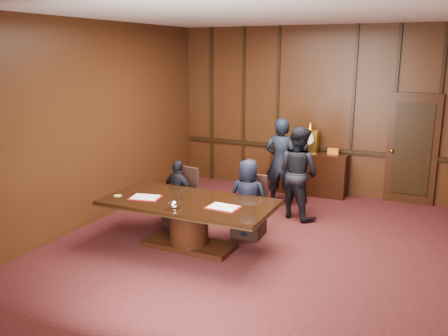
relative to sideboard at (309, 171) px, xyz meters
name	(u,v)px	position (x,y,z in m)	size (l,w,h in m)	color
room	(261,138)	(0.07, -3.12, 1.24)	(7.00, 7.04, 3.50)	#340E0F
sideboard	(309,171)	(0.00, 0.00, 0.00)	(1.60, 0.45, 1.54)	black
conference_table	(189,216)	(-0.90, -3.62, 0.02)	(2.62, 1.32, 0.76)	black
folder_left	(145,197)	(-1.57, -3.78, 0.28)	(0.52, 0.42, 0.02)	maroon
folder_right	(223,207)	(-0.27, -3.71, 0.28)	(0.48, 0.35, 0.02)	maroon
inkstand	(173,205)	(-0.90, -4.07, 0.33)	(0.20, 0.14, 0.12)	white
notepad	(118,196)	(-2.02, -3.89, 0.28)	(0.10, 0.07, 0.01)	#CFD065
chair_left	(181,207)	(-1.55, -2.74, -0.19)	(0.54, 0.54, 0.99)	black
chair_right	(249,218)	(-0.25, -2.74, -0.19)	(0.50, 0.50, 0.99)	black
signatory_left	(178,193)	(-1.55, -2.82, 0.09)	(0.68, 0.28, 1.15)	black
signatory_right	(248,198)	(-0.25, -2.82, 0.17)	(0.64, 0.41, 1.30)	black
witness_left	(281,162)	(-0.30, -1.00, 0.38)	(0.63, 0.42, 1.74)	black
witness_right	(298,172)	(0.22, -1.56, 0.36)	(0.82, 0.64, 1.69)	black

